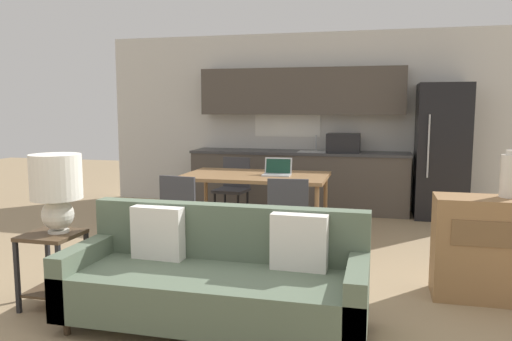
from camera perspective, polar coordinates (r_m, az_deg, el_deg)
name	(u,v)px	position (r m, az deg, el deg)	size (l,w,h in m)	color
ground_plane	(201,329)	(3.74, -6.26, -17.52)	(20.00, 20.00, 0.00)	#9E8460
wall_back	(302,121)	(7.90, 5.32, 5.70)	(6.40, 0.07, 2.70)	silver
kitchen_counter	(300,155)	(7.63, 5.04, 1.81)	(3.28, 0.65, 2.15)	#4C443D
refrigerator	(442,151)	(7.49, 20.44, 2.07)	(0.70, 0.72, 1.89)	black
dining_table	(256,179)	(5.89, -0.05, -1.01)	(1.68, 0.99, 0.77)	olive
couch	(217,280)	(3.67, -4.42, -12.35)	(2.12, 0.80, 0.84)	#3D2D1E
side_table	(53,258)	(4.27, -22.21, -9.26)	(0.41, 0.41, 0.59)	brown
table_lamp	(56,185)	(4.16, -21.86, -1.58)	(0.39, 0.39, 0.61)	silver
credenza	(506,250)	(4.54, 26.68, -8.10)	(1.12, 0.41, 0.84)	olive
vase	(510,175)	(4.48, 27.04, -0.51)	(0.15, 0.15, 0.38)	beige
dining_chair_far_left	(233,186)	(6.88, -2.62, -1.74)	(0.46, 0.46, 0.87)	#38383D
dining_chair_near_right	(289,215)	(5.04, 3.75, -5.07)	(0.46, 0.46, 0.87)	#38383D
dining_chair_near_left	(184,211)	(5.26, -8.25, -4.61)	(0.47, 0.47, 0.87)	#38383D
laptop	(277,171)	(5.83, 2.46, -0.06)	(0.33, 0.27, 0.20)	#B7BABC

